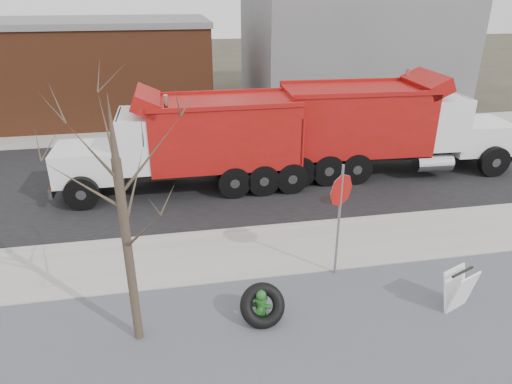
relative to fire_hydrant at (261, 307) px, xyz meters
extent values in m
plane|color=#383328|center=(0.58, 2.54, -0.37)|extent=(120.00, 120.00, 0.00)
cube|color=slate|center=(0.58, -0.96, -0.35)|extent=(60.00, 5.00, 0.03)
cube|color=#9E9B93|center=(0.58, 2.79, -0.34)|extent=(60.00, 2.50, 0.06)
cube|color=#9E9B93|center=(0.58, 4.09, -0.31)|extent=(60.00, 0.15, 0.11)
cube|color=black|center=(0.58, 8.84, -0.36)|extent=(60.00, 9.40, 0.02)
cube|color=#9E9B93|center=(0.58, 14.54, -0.34)|extent=(60.00, 2.00, 0.06)
cube|color=gray|center=(9.58, 20.54, 3.63)|extent=(12.00, 10.00, 8.00)
cube|color=brown|center=(-9.42, 19.54, 2.13)|extent=(20.00, 8.00, 5.00)
cube|color=gray|center=(-9.42, 19.54, 4.78)|extent=(20.20, 8.20, 0.30)
cylinder|color=#382D23|center=(-2.62, -0.06, 1.63)|extent=(0.18, 0.18, 4.00)
cone|color=#382D23|center=(-2.62, -0.06, 4.23)|extent=(0.14, 0.14, 1.20)
cylinder|color=#2E6827|center=(0.00, 0.01, -0.34)|extent=(0.42, 0.42, 0.06)
cylinder|color=#2E6827|center=(0.00, 0.01, -0.05)|extent=(0.22, 0.22, 0.58)
cylinder|color=#2E6827|center=(0.00, 0.01, 0.21)|extent=(0.29, 0.29, 0.05)
sphere|color=#2E6827|center=(0.00, 0.01, 0.31)|extent=(0.23, 0.23, 0.23)
cylinder|color=#2E6827|center=(0.00, 0.01, 0.41)|extent=(0.05, 0.05, 0.06)
cylinder|color=#2E6827|center=(-0.15, 0.07, 0.04)|extent=(0.15, 0.14, 0.11)
cylinder|color=#2E6827|center=(0.15, -0.06, 0.04)|extent=(0.15, 0.14, 0.11)
cylinder|color=#2E6827|center=(-0.06, -0.14, 0.02)|extent=(0.18, 0.16, 0.14)
torus|color=black|center=(0.03, -0.04, 0.07)|extent=(1.01, 0.81, 0.97)
cylinder|color=gray|center=(2.22, 1.44, 1.13)|extent=(0.06, 0.06, 3.00)
cylinder|color=#A70E0B|center=(2.22, 1.44, 1.99)|extent=(0.71, 0.45, 0.81)
cube|color=white|center=(4.49, -0.53, 0.15)|extent=(0.76, 0.51, 0.99)
cube|color=white|center=(4.41, -0.33, 0.15)|extent=(0.76, 0.51, 0.99)
cube|color=black|center=(4.45, -0.43, 0.64)|extent=(0.69, 0.32, 0.04)
cube|color=black|center=(6.64, 8.05, 0.34)|extent=(9.22, 1.35, 0.24)
cube|color=white|center=(10.37, 7.88, 0.94)|extent=(2.46, 2.20, 1.18)
cube|color=silver|center=(11.44, 7.83, 0.94)|extent=(0.14, 1.88, 1.08)
cube|color=white|center=(8.47, 7.96, 1.70)|extent=(1.83, 2.55, 1.94)
cube|color=black|center=(9.22, 7.93, 2.23)|extent=(0.15, 2.15, 0.86)
cube|color=#A90E11|center=(5.24, 8.11, 1.80)|extent=(5.49, 2.82, 2.37)
cylinder|color=silver|center=(7.67, 9.02, 2.18)|extent=(0.16, 0.16, 2.58)
cylinder|color=black|center=(10.62, 9.03, 0.24)|extent=(1.20, 0.38, 1.18)
cylinder|color=black|center=(10.52, 6.71, 0.24)|extent=(1.20, 0.38, 1.18)
cylinder|color=black|center=(4.00, 9.20, 0.24)|extent=(1.20, 0.38, 1.18)
cylinder|color=black|center=(3.91, 7.14, 0.24)|extent=(1.20, 0.38, 1.18)
cube|color=black|center=(-1.19, 7.67, 0.32)|extent=(8.40, 0.92, 0.23)
cube|color=white|center=(-4.51, 7.66, 0.89)|extent=(2.27, 2.01, 1.13)
cube|color=silver|center=(-5.58, 7.66, 0.89)|extent=(0.06, 1.80, 1.03)
cube|color=white|center=(-2.61, 7.67, 1.61)|extent=(1.65, 2.37, 1.85)
cube|color=black|center=(-3.36, 7.66, 2.12)|extent=(0.06, 2.06, 0.82)
cube|color=#A90E11|center=(0.14, 7.67, 1.71)|extent=(5.15, 2.48, 2.26)
cylinder|color=silver|center=(-1.76, 6.69, 2.07)|extent=(0.14, 0.14, 2.47)
cylinder|color=black|center=(-4.71, 6.55, 0.22)|extent=(1.13, 0.31, 1.13)
cylinder|color=black|center=(-4.72, 8.77, 0.22)|extent=(1.13, 0.31, 1.13)
cylinder|color=black|center=(1.38, 6.69, 0.22)|extent=(1.13, 0.31, 1.13)
cylinder|color=black|center=(1.37, 8.66, 0.22)|extent=(1.13, 0.31, 1.13)
camera|label=1|loc=(-1.59, -7.90, 6.34)|focal=32.00mm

